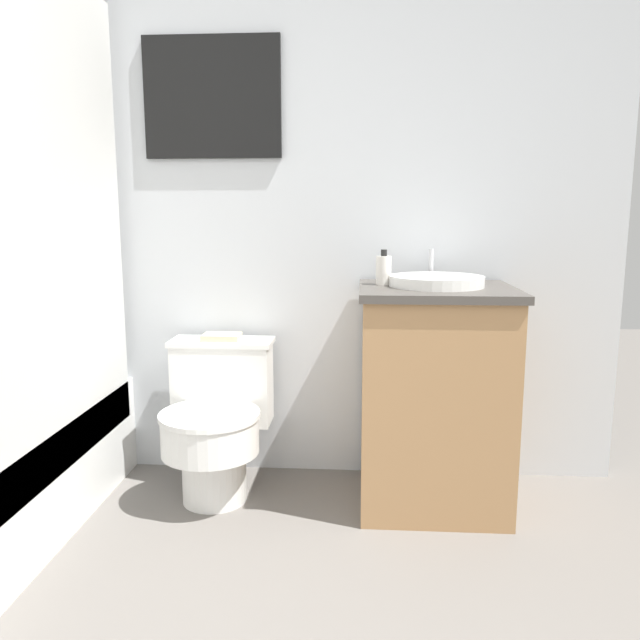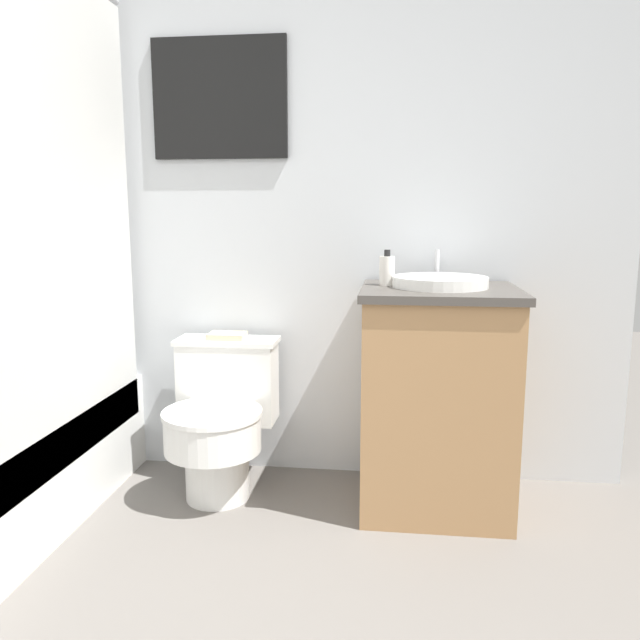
{
  "view_description": "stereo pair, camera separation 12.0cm",
  "coord_description": "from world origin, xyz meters",
  "px_view_note": "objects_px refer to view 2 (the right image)",
  "views": [
    {
      "loc": [
        0.51,
        -0.24,
        1.13
      ],
      "look_at": [
        0.37,
        1.94,
        0.76
      ],
      "focal_mm": 35.0,
      "sensor_mm": 36.0,
      "label": 1
    },
    {
      "loc": [
        0.63,
        -0.23,
        1.13
      ],
      "look_at": [
        0.37,
        1.94,
        0.76
      ],
      "focal_mm": 35.0,
      "sensor_mm": 36.0,
      "label": 2
    }
  ],
  "objects_px": {
    "sink": "(440,282)",
    "book_on_tank": "(227,336)",
    "soap_bottle": "(387,270)",
    "toilet": "(220,418)"
  },
  "relations": [
    {
      "from": "sink",
      "to": "book_on_tank",
      "type": "distance_m",
      "value": 0.9
    },
    {
      "from": "soap_bottle",
      "to": "book_on_tank",
      "type": "distance_m",
      "value": 0.73
    },
    {
      "from": "sink",
      "to": "book_on_tank",
      "type": "bearing_deg",
      "value": 172.19
    },
    {
      "from": "toilet",
      "to": "soap_bottle",
      "type": "xyz_separation_m",
      "value": [
        0.66,
        0.05,
        0.6
      ]
    },
    {
      "from": "soap_bottle",
      "to": "book_on_tank",
      "type": "xyz_separation_m",
      "value": [
        -0.66,
        0.08,
        -0.29
      ]
    },
    {
      "from": "toilet",
      "to": "soap_bottle",
      "type": "height_order",
      "value": "soap_bottle"
    },
    {
      "from": "sink",
      "to": "book_on_tank",
      "type": "xyz_separation_m",
      "value": [
        -0.86,
        0.12,
        -0.25
      ]
    },
    {
      "from": "sink",
      "to": "toilet",
      "type": "bearing_deg",
      "value": -179.14
    },
    {
      "from": "soap_bottle",
      "to": "book_on_tank",
      "type": "bearing_deg",
      "value": 172.93
    },
    {
      "from": "toilet",
      "to": "sink",
      "type": "bearing_deg",
      "value": 0.86
    }
  ]
}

